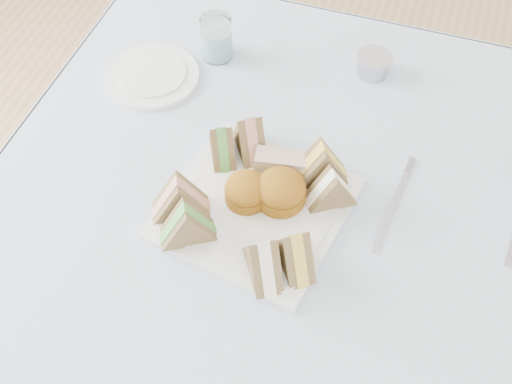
% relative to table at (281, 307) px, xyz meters
% --- Properties ---
extents(floor, '(4.00, 4.00, 0.00)m').
position_rel_table_xyz_m(floor, '(0.00, 0.00, -0.37)').
color(floor, '#9E7751').
rests_on(floor, ground).
extents(table, '(0.90, 0.90, 0.74)m').
position_rel_table_xyz_m(table, '(0.00, 0.00, 0.00)').
color(table, brown).
rests_on(table, floor).
extents(tablecloth, '(1.02, 1.02, 0.01)m').
position_rel_table_xyz_m(tablecloth, '(0.00, 0.00, 0.37)').
color(tablecloth, '#B4B9C6').
rests_on(tablecloth, table).
extents(serving_plate, '(0.31, 0.31, 0.01)m').
position_rel_table_xyz_m(serving_plate, '(-0.05, -0.03, 0.38)').
color(serving_plate, silver).
rests_on(serving_plate, tablecloth).
extents(sandwich_fl_a, '(0.10, 0.08, 0.08)m').
position_rel_table_xyz_m(sandwich_fl_a, '(-0.16, -0.08, 0.43)').
color(sandwich_fl_a, brown).
rests_on(sandwich_fl_a, serving_plate).
extents(sandwich_fl_b, '(0.10, 0.08, 0.08)m').
position_rel_table_xyz_m(sandwich_fl_b, '(-0.13, -0.12, 0.43)').
color(sandwich_fl_b, brown).
rests_on(sandwich_fl_b, serving_plate).
extents(sandwich_fr_a, '(0.09, 0.10, 0.08)m').
position_rel_table_xyz_m(sandwich_fr_a, '(0.04, -0.11, 0.43)').
color(sandwich_fr_a, brown).
rests_on(sandwich_fr_a, serving_plate).
extents(sandwich_fr_b, '(0.08, 0.10, 0.08)m').
position_rel_table_xyz_m(sandwich_fr_b, '(0.00, -0.14, 0.43)').
color(sandwich_fr_b, brown).
rests_on(sandwich_fr_b, serving_plate).
extents(sandwich_bl_a, '(0.07, 0.09, 0.07)m').
position_rel_table_xyz_m(sandwich_bl_a, '(-0.13, 0.05, 0.42)').
color(sandwich_bl_a, brown).
rests_on(sandwich_bl_a, serving_plate).
extents(sandwich_bl_b, '(0.08, 0.10, 0.08)m').
position_rel_table_xyz_m(sandwich_bl_b, '(-0.09, 0.08, 0.43)').
color(sandwich_bl_b, brown).
rests_on(sandwich_bl_b, serving_plate).
extents(sandwich_br_a, '(0.09, 0.08, 0.07)m').
position_rel_table_xyz_m(sandwich_br_a, '(0.06, 0.02, 0.43)').
color(sandwich_br_a, brown).
rests_on(sandwich_br_a, serving_plate).
extents(sandwich_br_b, '(0.10, 0.08, 0.08)m').
position_rel_table_xyz_m(sandwich_br_b, '(0.03, 0.06, 0.43)').
color(sandwich_br_b, brown).
rests_on(sandwich_br_b, serving_plate).
extents(scone_left, '(0.08, 0.08, 0.05)m').
position_rel_table_xyz_m(scone_left, '(-0.07, -0.02, 0.41)').
color(scone_left, '#92590F').
rests_on(scone_left, serving_plate).
extents(scone_right, '(0.10, 0.10, 0.05)m').
position_rel_table_xyz_m(scone_right, '(-0.01, -0.01, 0.42)').
color(scone_right, '#92590F').
rests_on(scone_right, serving_plate).
extents(pastry_slice, '(0.09, 0.05, 0.04)m').
position_rel_table_xyz_m(pastry_slice, '(-0.03, 0.05, 0.41)').
color(pastry_slice, beige).
rests_on(pastry_slice, serving_plate).
extents(side_plate, '(0.22, 0.22, 0.01)m').
position_rel_table_xyz_m(side_plate, '(-0.33, 0.20, 0.38)').
color(side_plate, silver).
rests_on(side_plate, tablecloth).
extents(water_glass, '(0.08, 0.08, 0.09)m').
position_rel_table_xyz_m(water_glass, '(-0.24, 0.30, 0.42)').
color(water_glass, white).
rests_on(water_glass, tablecloth).
extents(tea_strainer, '(0.08, 0.08, 0.04)m').
position_rel_table_xyz_m(tea_strainer, '(0.06, 0.35, 0.40)').
color(tea_strainer, '#A8A6B9').
rests_on(tea_strainer, tablecloth).
extents(fork, '(0.03, 0.17, 0.00)m').
position_rel_table_xyz_m(fork, '(0.16, 0.04, 0.38)').
color(fork, '#A8A6B9').
rests_on(fork, tablecloth).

